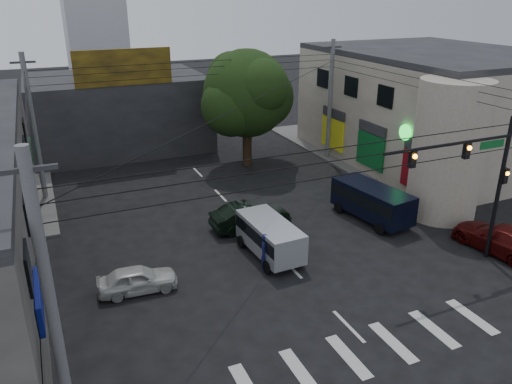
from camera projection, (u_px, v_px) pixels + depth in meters
ground at (311, 288)px, 22.45m from camera, size 160.00×160.00×0.00m
sidewalk_far_right at (388, 140)px, 44.41m from camera, size 16.00×16.00×0.15m
building_right at (433, 108)px, 38.70m from camera, size 14.00×18.00×8.00m
corner_column at (448, 150)px, 28.45m from camera, size 4.00×4.00×8.00m
building_far at (118, 112)px, 41.92m from camera, size 14.00×10.00×6.00m
billboard at (123, 67)px, 36.15m from camera, size 7.00×0.30×2.60m
street_tree at (247, 94)px, 36.33m from camera, size 6.40×6.40×8.70m
traffic_gantry at (477, 171)px, 22.70m from camera, size 7.10×0.35×7.20m
utility_pole_near_left at (53, 315)px, 13.00m from camera, size 0.32×0.32×9.20m
utility_pole_far_left at (34, 129)px, 30.41m from camera, size 0.32×0.32×9.20m
utility_pole_far_right at (330, 101)px, 38.23m from camera, size 0.32×0.32×9.20m
dark_sedan at (250, 216)px, 27.93m from camera, size 1.61×4.47×1.47m
white_compact at (137, 279)px, 22.05m from camera, size 1.89×3.69×1.19m
maroon_sedan at (501, 239)px, 25.35m from camera, size 3.46×5.61×1.46m
silver_minivan at (270, 239)px, 24.89m from camera, size 4.47×2.19×1.85m
navy_van at (372, 203)px, 28.87m from camera, size 5.60×3.36×2.02m
traffic_officer at (266, 252)px, 23.62m from camera, size 1.01×0.95×1.88m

